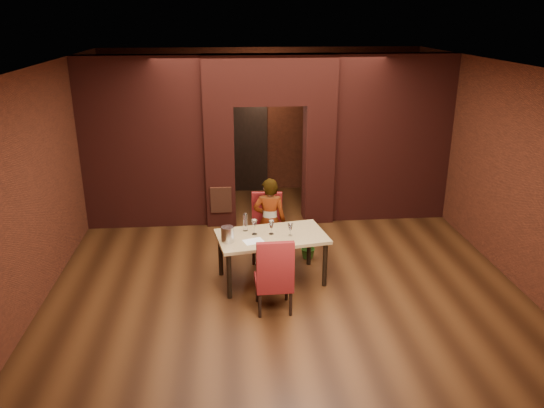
{
  "coord_description": "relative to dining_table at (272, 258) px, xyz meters",
  "views": [
    {
      "loc": [
        -0.82,
        -7.82,
        3.91
      ],
      "look_at": [
        -0.13,
        0.0,
        1.06
      ],
      "focal_mm": 35.0,
      "sensor_mm": 36.0,
      "label": 1
    }
  ],
  "objects": [
    {
      "name": "wine_bucket",
      "position": [
        -0.66,
        -0.19,
        0.49
      ],
      "size": [
        0.19,
        0.19,
        0.23
      ],
      "primitive_type": "cylinder",
      "color": "silver",
      "rests_on": "dining_table"
    },
    {
      "name": "chair_near",
      "position": [
        -0.05,
        -0.84,
        0.17
      ],
      "size": [
        0.51,
        0.51,
        1.1
      ],
      "primitive_type": "cube",
      "rotation": [
        0.0,
        0.0,
        3.16
      ],
      "color": "maroon",
      "rests_on": "ground"
    },
    {
      "name": "pillar_right",
      "position": [
        1.13,
        2.53,
        0.77
      ],
      "size": [
        0.55,
        0.55,
        2.3
      ],
      "primitive_type": "cube",
      "color": "maroon",
      "rests_on": "ground"
    },
    {
      "name": "wall_back",
      "position": [
        0.18,
        4.53,
        1.22
      ],
      "size": [
        7.0,
        0.04,
        3.2
      ],
      "primitive_type": "cube",
      "color": "maroon",
      "rests_on": "ground"
    },
    {
      "name": "wing_wall_left",
      "position": [
        -2.18,
        2.53,
        1.22
      ],
      "size": [
        2.28,
        0.35,
        3.2
      ],
      "primitive_type": "cube",
      "color": "maroon",
      "rests_on": "ground"
    },
    {
      "name": "ceiling",
      "position": [
        0.18,
        0.53,
        2.82
      ],
      "size": [
        7.0,
        8.0,
        0.04
      ],
      "primitive_type": "cube",
      "color": "silver",
      "rests_on": "ground"
    },
    {
      "name": "water_bottle",
      "position": [
        -0.38,
        0.21,
        0.52
      ],
      "size": [
        0.07,
        0.07,
        0.29
      ],
      "primitive_type": "cylinder",
      "color": "white",
      "rests_on": "dining_table"
    },
    {
      "name": "potted_plant",
      "position": [
        0.69,
        0.74,
        -0.18
      ],
      "size": [
        0.36,
        0.31,
        0.4
      ],
      "primitive_type": "imported",
      "rotation": [
        0.0,
        0.0,
        0.0
      ],
      "color": "#2D621B",
      "rests_on": "ground"
    },
    {
      "name": "wall_left",
      "position": [
        -3.32,
        0.53,
        1.22
      ],
      "size": [
        0.04,
        8.0,
        3.2
      ],
      "primitive_type": "cube",
      "color": "maroon",
      "rests_on": "ground"
    },
    {
      "name": "dining_table",
      "position": [
        0.0,
        0.0,
        0.0
      ],
      "size": [
        1.74,
        1.16,
        0.76
      ],
      "primitive_type": "cube",
      "rotation": [
        0.0,
        0.0,
        0.17
      ],
      "color": "tan",
      "rests_on": "ground"
    },
    {
      "name": "wall_front",
      "position": [
        0.18,
        -3.47,
        1.22
      ],
      "size": [
        7.0,
        0.04,
        3.2
      ],
      "primitive_type": "cube",
      "color": "maroon",
      "rests_on": "ground"
    },
    {
      "name": "chair_far",
      "position": [
        -0.02,
        0.74,
        0.18
      ],
      "size": [
        0.55,
        0.55,
        1.11
      ],
      "primitive_type": "cube",
      "rotation": [
        0.0,
        0.0,
        -0.1
      ],
      "color": "maroon",
      "rests_on": "ground"
    },
    {
      "name": "floor",
      "position": [
        0.18,
        0.53,
        -0.38
      ],
      "size": [
        8.0,
        8.0,
        0.0
      ],
      "primitive_type": "plane",
      "color": "#442511",
      "rests_on": "ground"
    },
    {
      "name": "wine_glass_b",
      "position": [
        -0.0,
        0.04,
        0.49
      ],
      "size": [
        0.09,
        0.09,
        0.22
      ],
      "primitive_type": null,
      "color": "white",
      "rests_on": "dining_table"
    },
    {
      "name": "wine_glass_a",
      "position": [
        -0.26,
        0.05,
        0.49
      ],
      "size": [
        0.09,
        0.09,
        0.23
      ],
      "primitive_type": null,
      "color": "white",
      "rests_on": "dining_table"
    },
    {
      "name": "wall_right",
      "position": [
        3.68,
        0.53,
        1.22
      ],
      "size": [
        0.04,
        8.0,
        3.2
      ],
      "primitive_type": "cube",
      "color": "maroon",
      "rests_on": "ground"
    },
    {
      "name": "wing_wall_right",
      "position": [
        2.54,
        2.53,
        1.22
      ],
      "size": [
        2.28,
        0.35,
        3.2
      ],
      "primitive_type": "cube",
      "color": "maroon",
      "rests_on": "ground"
    },
    {
      "name": "person_seated",
      "position": [
        0.02,
        0.64,
        0.35
      ],
      "size": [
        0.57,
        0.41,
        1.45
      ],
      "primitive_type": "imported",
      "rotation": [
        0.0,
        0.0,
        3.01
      ],
      "color": "white",
      "rests_on": "ground"
    },
    {
      "name": "vent_panel",
      "position": [
        -0.77,
        2.24,
        0.17
      ],
      "size": [
        0.4,
        0.03,
        0.5
      ],
      "primitive_type": "cube",
      "color": "#9B4B2D",
      "rests_on": "ground"
    },
    {
      "name": "wine_glass_c",
      "position": [
        0.28,
        -0.05,
        0.48
      ],
      "size": [
        0.08,
        0.08,
        0.2
      ],
      "primitive_type": null,
      "color": "silver",
      "rests_on": "dining_table"
    },
    {
      "name": "pillar_left",
      "position": [
        -0.77,
        2.53,
        0.77
      ],
      "size": [
        0.55,
        0.55,
        2.3
      ],
      "primitive_type": "cube",
      "color": "maroon",
      "rests_on": "ground"
    },
    {
      "name": "rear_door_frame",
      "position": [
        -0.22,
        4.43,
        0.67
      ],
      "size": [
        1.02,
        0.04,
        2.22
      ],
      "primitive_type": "cube",
      "color": "black",
      "rests_on": "ground"
    },
    {
      "name": "rear_door",
      "position": [
        -0.22,
        4.47,
        0.67
      ],
      "size": [
        0.9,
        0.08,
        2.1
      ],
      "primitive_type": "cube",
      "color": "black",
      "rests_on": "ground"
    },
    {
      "name": "tasting_sheet",
      "position": [
        -0.28,
        -0.21,
        0.38
      ],
      "size": [
        0.34,
        0.29,
        0.0
      ],
      "primitive_type": "cube",
      "rotation": [
        0.0,
        0.0,
        0.34
      ],
      "color": "white",
      "rests_on": "dining_table"
    },
    {
      "name": "lintel",
      "position": [
        0.18,
        2.53,
        2.37
      ],
      "size": [
        2.45,
        0.55,
        0.9
      ],
      "primitive_type": "cube",
      "color": "maroon",
      "rests_on": "ground"
    }
  ]
}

